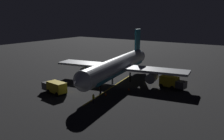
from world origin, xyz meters
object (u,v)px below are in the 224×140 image
Objects in this scene: traffic_cone_under_wing at (106,94)px; catering_truck at (172,83)px; ground_crew_worker at (93,99)px; traffic_cone_near_right at (129,89)px; baggage_truck at (55,87)px; airliner at (118,66)px; traffic_cone_near_left at (100,88)px.

catering_truck is at bearing -127.02° from traffic_cone_under_wing.
traffic_cone_near_right is (-1.28, -10.25, -0.64)m from ground_crew_worker.
ground_crew_worker reaches higher than traffic_cone_under_wing.
baggage_truck is 24.33m from catering_truck.
baggage_truck is at bearing 27.03° from traffic_cone_under_wing.
baggage_truck is 10.28m from traffic_cone_under_wing.
baggage_truck is 15.07m from traffic_cone_near_right.
airliner is 14.81m from ground_crew_worker.
traffic_cone_near_right is 5.81m from traffic_cone_under_wing.
catering_truck is at bearing -116.06° from ground_crew_worker.
traffic_cone_near_left is 1.00× the size of traffic_cone_near_right.
catering_truck is 18.44m from ground_crew_worker.
airliner reaches higher than ground_crew_worker.
baggage_truck is 9.30m from traffic_cone_near_left.
catering_truck is 15.34m from traffic_cone_near_left.
traffic_cone_near_left is 6.16m from traffic_cone_near_right.
catering_truck is (-11.92, -2.59, -2.67)m from airliner.
traffic_cone_near_left is at bearing 86.48° from airliner.
traffic_cone_under_wing is (-3.06, 9.16, -3.70)m from airliner.
catering_truck is at bearing -137.20° from traffic_cone_near_right.
traffic_cone_under_wing is (-9.11, -4.65, -1.01)m from baggage_truck.
ground_crew_worker is 3.16× the size of traffic_cone_under_wing.
airliner reaches higher than traffic_cone_near_right.
baggage_truck is at bearing 42.12° from traffic_cone_near_right.
traffic_cone_near_right is at bearing -153.32° from traffic_cone_near_left.
ground_crew_worker is 3.16× the size of traffic_cone_near_left.
airliner is at bearing -93.52° from traffic_cone_near_left.
traffic_cone_under_wing is (2.04, 5.44, 0.00)m from traffic_cone_near_right.
airliner is 66.52× the size of traffic_cone_under_wing.
airliner reaches higher than baggage_truck.
ground_crew_worker is at bearing 119.45° from traffic_cone_near_left.
ground_crew_worker reaches higher than traffic_cone_near_left.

